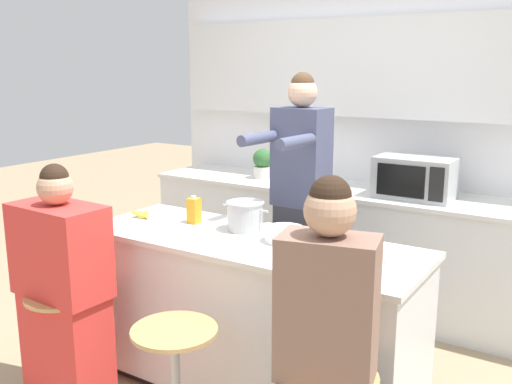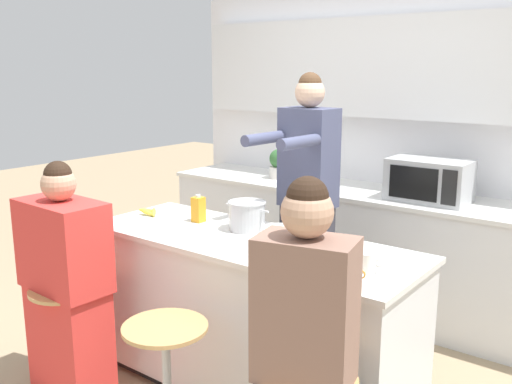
% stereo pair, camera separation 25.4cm
% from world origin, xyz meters
% --- Properties ---
extents(wall_back, '(3.71, 0.22, 2.70)m').
position_xyz_m(wall_back, '(0.00, 1.80, 1.54)').
color(wall_back, white).
rests_on(wall_back, ground_plane).
extents(back_counter, '(3.45, 0.65, 0.92)m').
position_xyz_m(back_counter, '(0.00, 1.49, 0.46)').
color(back_counter, silver).
rests_on(back_counter, ground_plane).
extents(kitchen_island, '(1.94, 0.70, 0.91)m').
position_xyz_m(kitchen_island, '(0.00, 0.00, 0.46)').
color(kitchen_island, black).
rests_on(kitchen_island, ground_plane).
extents(bar_stool_leftmost, '(0.41, 0.41, 0.64)m').
position_xyz_m(bar_stool_leftmost, '(-0.78, -0.64, 0.37)').
color(bar_stool_leftmost, tan).
rests_on(bar_stool_leftmost, ground_plane).
extents(bar_stool_center, '(0.41, 0.41, 0.64)m').
position_xyz_m(bar_stool_center, '(0.00, -0.64, 0.37)').
color(bar_stool_center, tan).
rests_on(bar_stool_center, ground_plane).
extents(person_cooking, '(0.37, 0.58, 1.80)m').
position_xyz_m(person_cooking, '(-0.05, 0.67, 0.91)').
color(person_cooking, '#383842').
rests_on(person_cooking, ground_plane).
extents(person_wrapped_blanket, '(0.53, 0.31, 1.35)m').
position_xyz_m(person_wrapped_blanket, '(-0.77, -0.64, 0.63)').
color(person_wrapped_blanket, red).
rests_on(person_wrapped_blanket, ground_plane).
extents(person_seated_near, '(0.41, 0.33, 1.45)m').
position_xyz_m(person_seated_near, '(0.78, -0.64, 0.67)').
color(person_seated_near, '#333338').
rests_on(person_seated_near, ground_plane).
extents(cooking_pot, '(0.31, 0.22, 0.17)m').
position_xyz_m(cooking_pot, '(-0.11, 0.13, 0.99)').
color(cooking_pot, '#B7BABC').
rests_on(cooking_pot, kitchen_island).
extents(fruit_bowl, '(0.22, 0.22, 0.08)m').
position_xyz_m(fruit_bowl, '(0.19, 0.06, 0.95)').
color(fruit_bowl, white).
rests_on(fruit_bowl, kitchen_island).
extents(coffee_cup_near, '(0.10, 0.07, 0.10)m').
position_xyz_m(coffee_cup_near, '(0.76, -0.25, 0.96)').
color(coffee_cup_near, orange).
rests_on(coffee_cup_near, kitchen_island).
extents(coffee_cup_far, '(0.12, 0.09, 0.09)m').
position_xyz_m(coffee_cup_far, '(0.75, -0.07, 0.96)').
color(coffee_cup_far, white).
rests_on(coffee_cup_far, kitchen_island).
extents(banana_bunch, '(0.15, 0.11, 0.05)m').
position_xyz_m(banana_bunch, '(-0.81, 0.02, 0.93)').
color(banana_bunch, yellow).
rests_on(banana_bunch, kitchen_island).
extents(juice_carton, '(0.07, 0.07, 0.17)m').
position_xyz_m(juice_carton, '(-0.46, 0.10, 0.99)').
color(juice_carton, gold).
rests_on(juice_carton, kitchen_island).
extents(microwave, '(0.54, 0.33, 0.29)m').
position_xyz_m(microwave, '(0.46, 1.44, 1.06)').
color(microwave, '#B2B5B7').
rests_on(microwave, back_counter).
extents(potted_plant, '(0.16, 0.16, 0.25)m').
position_xyz_m(potted_plant, '(-0.84, 1.49, 1.04)').
color(potted_plant, beige).
rests_on(potted_plant, back_counter).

